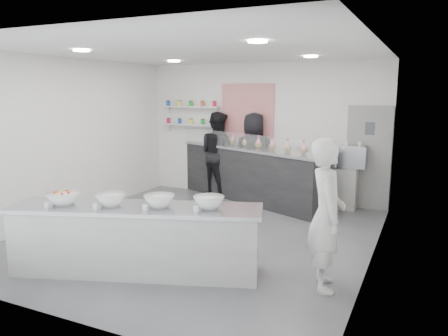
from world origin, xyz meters
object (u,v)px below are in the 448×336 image
Objects in this scene: espresso_ledge at (328,186)px; staff_left at (218,154)px; back_bar at (251,174)px; staff_right at (254,156)px; espresso_machine at (353,157)px; woman_prep at (326,215)px; prep_counter at (136,239)px.

staff_left reaches higher than espresso_ledge.
staff_right is (-0.05, 0.25, 0.37)m from back_bar.
woman_prep reaches higher than espresso_machine.
prep_counter is 4.22m from back_bar.
staff_right is at bearing 179.44° from espresso_machine.
staff_left is at bearing -171.87° from back_bar.
espresso_machine is (0.47, 0.00, 0.65)m from espresso_ledge.
staff_left is 0.89m from staff_right.
prep_counter is 1.71× the size of staff_right.
espresso_ledge is at bearing 51.37° from prep_counter.
staff_left is (-2.55, 0.02, 0.53)m from espresso_ledge.
woman_prep is (0.78, -3.84, 0.49)m from espresso_ledge.
espresso_ledge is (1.58, 4.44, -0.01)m from prep_counter.
back_bar is 6.97× the size of espresso_machine.
staff_right is (-1.66, 0.02, 0.53)m from espresso_ledge.
staff_left is (-0.97, 4.46, 0.51)m from prep_counter.
woman_prep is (2.40, -3.61, 0.33)m from back_bar.
espresso_machine reaches higher than espresso_ledge.
espresso_machine is (2.05, 4.44, 0.63)m from prep_counter.
woman_prep is at bearing -33.25° from back_bar.
prep_counter is at bearing -109.54° from espresso_ledge.
back_bar is 1.99× the size of staff_right.
prep_counter is 1.72× the size of staff_left.
back_bar is at bearing -173.73° from espresso_machine.
woman_prep is at bearing -85.32° from espresso_machine.
back_bar is (-0.04, 4.21, 0.14)m from prep_counter.
staff_right is at bearing -156.28° from staff_left.
prep_counter is 4.93m from espresso_machine.
back_bar is 1.99× the size of staff_left.
staff_left is at bearing 179.53° from espresso_ledge.
espresso_machine is 0.28× the size of staff_right.
staff_left is (-3.33, 3.86, 0.04)m from woman_prep.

